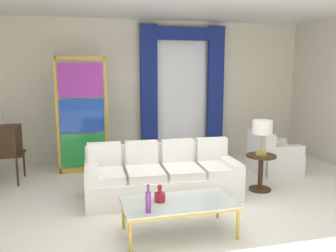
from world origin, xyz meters
The scene contains 14 objects.
ground_plane centered at (0.00, 0.00, 0.00)m, with size 16.00×16.00×0.00m, color white.
wall_rear centered at (0.00, 3.06, 1.50)m, with size 8.00×0.12×3.00m, color silver.
ceiling_slab centered at (0.00, 0.80, 3.02)m, with size 8.00×7.60×0.04m, color white.
curtained_window centered at (0.77, 2.89, 1.74)m, with size 2.00×0.17×2.70m.
couch_white_long centered at (-0.28, 0.54, 0.31)m, with size 2.37×1.01×0.86m.
coffee_table centered at (-0.38, -0.77, 0.38)m, with size 1.35×0.69×0.41m.
bottle_blue_decanter centered at (-0.60, -0.70, 0.48)m, with size 0.13×0.13×0.21m.
bottle_crystal_tall centered at (-0.80, -0.98, 0.54)m, with size 0.06×0.06×0.33m.
vintage_tv centered at (-2.77, 1.89, 0.73)m, with size 0.62×0.62×1.35m.
armchair_white centered at (2.08, 1.26, 0.29)m, with size 0.85×0.85×0.80m.
stained_glass_divider centered at (-1.43, 2.15, 1.06)m, with size 0.95×0.05×2.20m.
peacock_figurine centered at (-0.91, 1.77, 0.22)m, with size 0.44×0.60×0.50m.
round_side_table centered at (1.35, 0.39, 0.36)m, with size 0.48×0.48×0.59m.
table_lamp_brass centered at (1.35, 0.39, 1.03)m, with size 0.32×0.32×0.57m.
Camera 1 is at (-1.52, -4.64, 2.01)m, focal length 37.81 mm.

